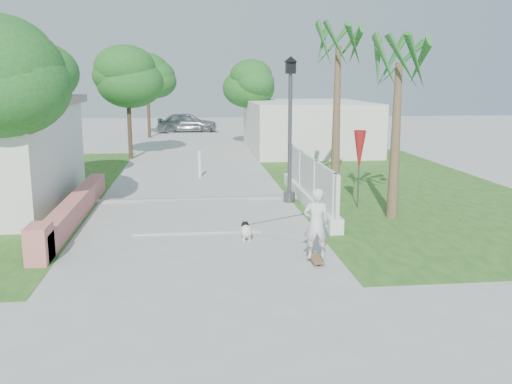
{
  "coord_description": "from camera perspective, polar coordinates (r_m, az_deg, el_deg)",
  "views": [
    {
      "loc": [
        -0.1,
        -11.66,
        3.79
      ],
      "look_at": [
        1.43,
        1.7,
        1.1
      ],
      "focal_mm": 40.0,
      "sensor_mm": 36.0,
      "label": 1
    }
  ],
  "objects": [
    {
      "name": "lattice_fence",
      "position": [
        17.34,
        5.26,
        0.46
      ],
      "size": [
        0.35,
        7.0,
        1.5
      ],
      "color": "white",
      "rests_on": "ground"
    },
    {
      "name": "tree_left_near",
      "position": [
        15.29,
        -23.58,
        10.5
      ],
      "size": [
        3.6,
        3.6,
        5.28
      ],
      "color": "#4C3826",
      "rests_on": "ground"
    },
    {
      "name": "palm_far",
      "position": [
        18.78,
        8.22,
        13.31
      ],
      "size": [
        1.8,
        1.8,
        5.3
      ],
      "color": "brown",
      "rests_on": "ground"
    },
    {
      "name": "tree_path_far",
      "position": [
        37.74,
        -10.78,
        11.15
      ],
      "size": [
        3.2,
        3.2,
        5.17
      ],
      "color": "#4C3826",
      "rests_on": "ground"
    },
    {
      "name": "street_lamp",
      "position": [
        17.48,
        3.42,
        6.81
      ],
      "size": [
        0.44,
        0.44,
        4.44
      ],
      "color": "#59595E",
      "rests_on": "ground"
    },
    {
      "name": "pink_wall",
      "position": [
        15.93,
        -17.94,
        -1.86
      ],
      "size": [
        0.45,
        8.2,
        0.8
      ],
      "color": "#CC6D68",
      "rests_on": "ground"
    },
    {
      "name": "dog",
      "position": [
        13.58,
        -1.01,
        -3.87
      ],
      "size": [
        0.29,
        0.64,
        0.44
      ],
      "rotation": [
        0.0,
        0.0,
        0.02
      ],
      "color": "white",
      "rests_on": "ground"
    },
    {
      "name": "tree_left_mid",
      "position": [
        20.85,
        -21.78,
        9.7
      ],
      "size": [
        3.2,
        3.2,
        4.85
      ],
      "color": "#4C3826",
      "rests_on": "ground"
    },
    {
      "name": "tree_path_right",
      "position": [
        31.82,
        -0.52,
        10.77
      ],
      "size": [
        3.0,
        3.0,
        4.79
      ],
      "color": "#4C3826",
      "rests_on": "ground"
    },
    {
      "name": "curb",
      "position": [
        18.06,
        -6.05,
        -0.71
      ],
      "size": [
        6.5,
        0.25,
        0.1
      ],
      "primitive_type": "cube",
      "color": "#999993",
      "rests_on": "ground"
    },
    {
      "name": "grass_right",
      "position": [
        21.25,
        13.13,
        0.74
      ],
      "size": [
        8.0,
        20.0,
        0.01
      ],
      "primitive_type": "cube",
      "color": "#2A591C",
      "rests_on": "ground"
    },
    {
      "name": "bollard",
      "position": [
        21.9,
        -5.66,
        2.83
      ],
      "size": [
        0.14,
        0.14,
        1.09
      ],
      "color": "white",
      "rests_on": "ground"
    },
    {
      "name": "patio_umbrella",
      "position": [
        17.02,
        10.3,
        4.02
      ],
      "size": [
        0.36,
        0.36,
        2.3
      ],
      "color": "#59595E",
      "rests_on": "ground"
    },
    {
      "name": "skateboarder",
      "position": [
        12.62,
        2.37,
        -2.87
      ],
      "size": [
        1.57,
        2.4,
        1.58
      ],
      "rotation": [
        0.0,
        0.0,
        3.1
      ],
      "color": "olive",
      "rests_on": "ground"
    },
    {
      "name": "parked_car",
      "position": [
        41.0,
        -6.91,
        6.92
      ],
      "size": [
        4.27,
        1.81,
        1.44
      ],
      "primitive_type": "imported",
      "rotation": [
        0.0,
        0.0,
        1.54
      ],
      "color": "#9A9CA2",
      "rests_on": "ground"
    },
    {
      "name": "ground",
      "position": [
        12.26,
        -5.77,
        -6.75
      ],
      "size": [
        90.0,
        90.0,
        0.0
      ],
      "primitive_type": "plane",
      "color": "#B7B7B2",
      "rests_on": "ground"
    },
    {
      "name": "tree_path_left",
      "position": [
        27.8,
        -12.69,
        11.09
      ],
      "size": [
        3.4,
        3.4,
        5.23
      ],
      "color": "#4C3826",
      "rests_on": "ground"
    },
    {
      "name": "palm_near",
      "position": [
        15.85,
        14.09,
        11.57
      ],
      "size": [
        1.8,
        1.8,
        4.7
      ],
      "color": "brown",
      "rests_on": "ground"
    },
    {
      "name": "building_right",
      "position": [
        30.39,
        5.13,
        6.56
      ],
      "size": [
        6.0,
        8.0,
        2.6
      ],
      "primitive_type": "cube",
      "color": "silver",
      "rests_on": "ground"
    },
    {
      "name": "path_strip",
      "position": [
        31.89,
        -6.3,
        4.46
      ],
      "size": [
        3.2,
        36.0,
        0.06
      ],
      "primitive_type": "cube",
      "color": "#B7B7B2",
      "rests_on": "ground"
    }
  ]
}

